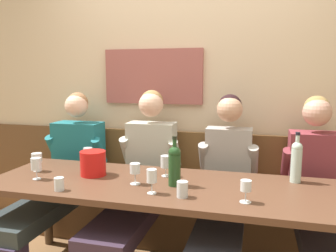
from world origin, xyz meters
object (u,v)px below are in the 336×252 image
object	(u,v)px
person_center_left_seat	(319,193)
water_tumbler_left	(182,189)
wine_glass_center_rear	(135,170)
water_tumbler_right	(59,184)
wine_bottle_amber_mid	(175,164)
wine_glass_by_bottle	(166,163)
wine_bottle_clear_water	(296,160)
ice_bucket	(93,163)
dining_table	(165,195)
wine_glass_right_end	(246,187)
wine_glass_near_bucket	(152,177)
wall_bench	(185,211)
person_left_seat	(139,180)
person_center_right_seat	(60,175)
wine_glass_center_front	(37,159)
wine_glass_mid_left	(36,165)
person_right_seat	(224,189)
wine_glass_mid_right	(88,154)

from	to	relation	value
person_center_left_seat	water_tumbler_left	bearing A→B (deg)	-147.13
wine_glass_center_rear	water_tumbler_right	world-z (taller)	wine_glass_center_rear
wine_glass_center_rear	water_tumbler_left	size ratio (longest dim) A/B	1.47
wine_bottle_amber_mid	wine_glass_by_bottle	distance (m)	0.21
wine_glass_by_bottle	water_tumbler_left	distance (m)	0.43
wine_bottle_clear_water	wine_glass_center_rear	world-z (taller)	wine_bottle_clear_water
ice_bucket	wine_bottle_clear_water	bearing A→B (deg)	8.25
water_tumbler_right	dining_table	bearing A→B (deg)	26.36
wine_glass_right_end	wine_bottle_clear_water	bearing A→B (deg)	56.04
wine_glass_near_bucket	water_tumbler_left	bearing A→B (deg)	-3.93
wall_bench	water_tumbler_right	distance (m)	1.21
person_left_seat	water_tumbler_right	xyz separation A→B (m)	(-0.31, -0.60, 0.13)
wall_bench	person_center_right_seat	world-z (taller)	person_center_right_seat
wine_glass_center_front	water_tumbler_right	world-z (taller)	wine_glass_center_front
wine_glass_near_bucket	wine_glass_mid_left	bearing A→B (deg)	175.44
wine_glass_by_bottle	water_tumbler_right	distance (m)	0.72
person_right_seat	water_tumbler_left	bearing A→B (deg)	-111.07
person_left_seat	water_tumbler_left	world-z (taller)	person_left_seat
water_tumbler_left	wine_bottle_clear_water	bearing A→B (deg)	35.00
person_center_right_seat	water_tumbler_left	distance (m)	1.27
wine_glass_mid_left	wine_glass_center_rear	bearing A→B (deg)	6.07
wine_bottle_amber_mid	water_tumbler_right	bearing A→B (deg)	-157.56
wine_glass_center_front	wine_glass_near_bucket	bearing A→B (deg)	-13.90
wine_glass_right_end	wine_glass_mid_right	bearing A→B (deg)	159.21
person_left_seat	wine_glass_by_bottle	distance (m)	0.35
person_left_seat	wine_glass_near_bucket	size ratio (longest dim) A/B	8.73
wine_glass_mid_left	person_left_seat	bearing A→B (deg)	36.97
person_center_left_seat	water_tumbler_right	distance (m)	1.71
dining_table	person_center_right_seat	world-z (taller)	person_center_right_seat
person_right_seat	wine_glass_by_bottle	distance (m)	0.46
person_center_left_seat	wine_glass_by_bottle	xyz separation A→B (m)	(-1.03, -0.16, 0.19)
dining_table	wine_glass_mid_left	distance (m)	0.90
dining_table	water_tumbler_right	size ratio (longest dim) A/B	29.33
person_left_seat	wine_glass_center_rear	distance (m)	0.43
wine_bottle_clear_water	water_tumbler_left	size ratio (longest dim) A/B	3.56
wine_glass_mid_right	water_tumbler_right	size ratio (longest dim) A/B	1.81
wine_glass_mid_left	water_tumbler_right	bearing A→B (deg)	-30.25
wine_glass_near_bucket	wine_bottle_amber_mid	bearing A→B (deg)	61.94
person_left_seat	person_right_seat	bearing A→B (deg)	-1.08
wine_glass_near_bucket	wine_glass_right_end	bearing A→B (deg)	-0.32
wine_glass_right_end	wine_glass_near_bucket	distance (m)	0.55
wine_glass_center_rear	wine_glass_near_bucket	world-z (taller)	wine_glass_near_bucket
dining_table	person_center_right_seat	distance (m)	1.03
wall_bench	person_center_right_seat	size ratio (longest dim) A/B	2.09
wine_glass_center_rear	wall_bench	bearing A→B (deg)	75.46
dining_table	person_left_seat	size ratio (longest dim) A/B	1.82
person_left_seat	wine_bottle_amber_mid	size ratio (longest dim) A/B	4.06
wine_bottle_clear_water	person_left_seat	bearing A→B (deg)	177.34
person_center_right_seat	wine_glass_center_rear	bearing A→B (deg)	-24.76
water_tumbler_right	water_tumbler_left	distance (m)	0.76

